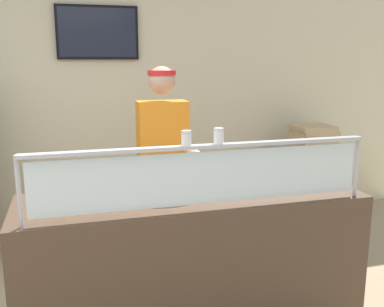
{
  "coord_description": "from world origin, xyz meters",
  "views": [
    {
      "loc": [
        0.36,
        -2.25,
        1.8
      ],
      "look_at": [
        1.12,
        0.38,
        1.22
      ],
      "focal_mm": 41.02,
      "sensor_mm": 36.0,
      "label": 1
    }
  ],
  "objects_px": {
    "pizza_tray": "(161,193)",
    "parmesan_shaker": "(186,139)",
    "pizza_box_stack": "(313,135)",
    "pizza_server": "(163,190)",
    "worker_figure": "(164,164)",
    "pepper_flake_shaker": "(219,137)"
  },
  "relations": [
    {
      "from": "pizza_tray",
      "to": "worker_figure",
      "type": "height_order",
      "value": "worker_figure"
    },
    {
      "from": "pizza_tray",
      "to": "worker_figure",
      "type": "bearing_deg",
      "value": 76.2
    },
    {
      "from": "pepper_flake_shaker",
      "to": "pizza_server",
      "type": "bearing_deg",
      "value": 128.62
    },
    {
      "from": "pizza_tray",
      "to": "worker_figure",
      "type": "distance_m",
      "value": 0.63
    },
    {
      "from": "pizza_tray",
      "to": "parmesan_shaker",
      "type": "bearing_deg",
      "value": -77.66
    },
    {
      "from": "pizza_tray",
      "to": "pizza_server",
      "type": "relative_size",
      "value": 1.81
    },
    {
      "from": "parmesan_shaker",
      "to": "pizza_box_stack",
      "type": "height_order",
      "value": "parmesan_shaker"
    },
    {
      "from": "pizza_tray",
      "to": "worker_figure",
      "type": "relative_size",
      "value": 0.29
    },
    {
      "from": "parmesan_shaker",
      "to": "pepper_flake_shaker",
      "type": "relative_size",
      "value": 0.93
    },
    {
      "from": "pepper_flake_shaker",
      "to": "worker_figure",
      "type": "xyz_separation_m",
      "value": [
        -0.12,
        0.95,
        -0.37
      ]
    },
    {
      "from": "pizza_tray",
      "to": "parmesan_shaker",
      "type": "distance_m",
      "value": 0.54
    },
    {
      "from": "pizza_server",
      "to": "worker_figure",
      "type": "height_order",
      "value": "worker_figure"
    },
    {
      "from": "pizza_server",
      "to": "parmesan_shaker",
      "type": "height_order",
      "value": "parmesan_shaker"
    },
    {
      "from": "parmesan_shaker",
      "to": "worker_figure",
      "type": "relative_size",
      "value": 0.05
    },
    {
      "from": "pizza_box_stack",
      "to": "parmesan_shaker",
      "type": "bearing_deg",
      "value": -136.02
    },
    {
      "from": "parmesan_shaker",
      "to": "pizza_box_stack",
      "type": "distance_m",
      "value": 2.76
    },
    {
      "from": "worker_figure",
      "to": "pepper_flake_shaker",
      "type": "bearing_deg",
      "value": -83.11
    },
    {
      "from": "pizza_box_stack",
      "to": "pizza_server",
      "type": "bearing_deg",
      "value": -142.26
    },
    {
      "from": "pizza_server",
      "to": "pizza_box_stack",
      "type": "relative_size",
      "value": 0.63
    },
    {
      "from": "pizza_server",
      "to": "pepper_flake_shaker",
      "type": "bearing_deg",
      "value": -35.59
    },
    {
      "from": "pepper_flake_shaker",
      "to": "worker_figure",
      "type": "distance_m",
      "value": 1.03
    },
    {
      "from": "pizza_server",
      "to": "worker_figure",
      "type": "bearing_deg",
      "value": 93.01
    }
  ]
}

